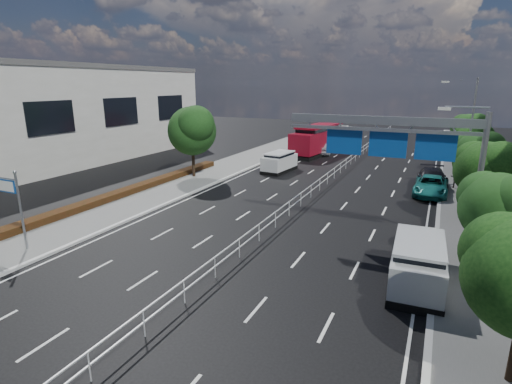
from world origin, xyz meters
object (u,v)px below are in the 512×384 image
at_px(near_car_dark, 328,134).
at_px(pedestrian_a, 501,195).
at_px(pedestrian_b, 456,177).
at_px(near_car_silver, 325,148).
at_px(toilet_sign, 13,196).
at_px(silver_minivan, 418,264).
at_px(red_bus, 319,138).
at_px(parked_car_dark, 432,179).
at_px(parked_car_teal, 431,186).
at_px(white_minivan, 279,162).
at_px(overhead_gantry, 402,140).

relative_size(near_car_dark, pedestrian_a, 2.64).
height_order(pedestrian_a, pedestrian_b, pedestrian_b).
bearing_deg(pedestrian_b, near_car_silver, -32.92).
relative_size(toilet_sign, near_car_dark, 1.00).
height_order(silver_minivan, pedestrian_b, silver_minivan).
distance_m(near_car_silver, pedestrian_b, 18.94).
xyz_separation_m(red_bus, pedestrian_b, (15.32, -12.45, -0.84)).
bearing_deg(parked_car_dark, parked_car_teal, -93.53).
relative_size(white_minivan, pedestrian_a, 2.84).
xyz_separation_m(near_car_silver, near_car_dark, (-3.32, 14.16, -0.08)).
distance_m(toilet_sign, parked_car_teal, 28.45).
relative_size(red_bus, silver_minivan, 2.39).
distance_m(white_minivan, parked_car_teal, 14.39).
height_order(near_car_silver, near_car_dark, near_car_silver).
bearing_deg(near_car_dark, white_minivan, 92.62).
bearing_deg(pedestrian_a, parked_car_dark, -39.05).
bearing_deg(parked_car_dark, near_car_dark, 117.11).
relative_size(silver_minivan, pedestrian_b, 2.91).
xyz_separation_m(parked_car_teal, pedestrian_a, (4.57, -1.66, 0.22)).
relative_size(red_bus, near_car_silver, 2.59).
bearing_deg(white_minivan, near_car_dark, 100.24).
relative_size(overhead_gantry, white_minivan, 2.20).
height_order(parked_car_teal, pedestrian_a, pedestrian_a).
distance_m(overhead_gantry, near_car_silver, 28.46).
height_order(parked_car_dark, pedestrian_a, pedestrian_a).
bearing_deg(toilet_sign, white_minivan, 77.73).
relative_size(white_minivan, pedestrian_b, 2.66).
bearing_deg(white_minivan, red_bus, 93.46).
xyz_separation_m(pedestrian_a, pedestrian_b, (-2.79, 4.45, 0.05)).
height_order(overhead_gantry, near_car_dark, overhead_gantry).
bearing_deg(parked_car_dark, near_car_silver, 131.03).
height_order(parked_car_dark, pedestrian_b, pedestrian_b).
xyz_separation_m(near_car_silver, silver_minivan, (12.73, -31.07, 0.22)).
distance_m(toilet_sign, pedestrian_a, 30.64).
bearing_deg(parked_car_teal, red_bus, 132.38).
distance_m(silver_minivan, pedestrian_a, 15.16).
relative_size(white_minivan, parked_car_teal, 0.88).
distance_m(red_bus, silver_minivan, 34.17).
distance_m(toilet_sign, red_bus, 36.54).
height_order(silver_minivan, parked_car_dark, silver_minivan).
distance_m(near_car_dark, pedestrian_a, 37.05).
xyz_separation_m(red_bus, near_car_dark, (-2.50, 13.88, -1.14)).
bearing_deg(red_bus, silver_minivan, -59.36).
height_order(white_minivan, near_car_dark, white_minivan).
xyz_separation_m(parked_car_dark, pedestrian_b, (1.78, 0.76, 0.20)).
bearing_deg(pedestrian_a, near_car_silver, -43.94).
relative_size(silver_minivan, parked_car_teal, 0.96).
height_order(red_bus, silver_minivan, red_bus).
relative_size(toilet_sign, overhead_gantry, 0.42).
bearing_deg(pedestrian_a, white_minivan, -14.35).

